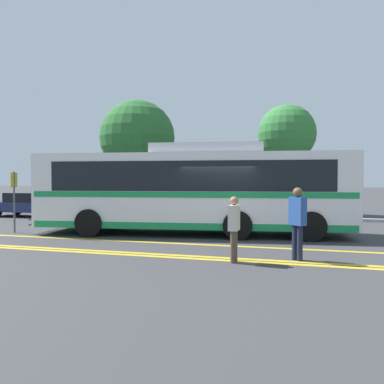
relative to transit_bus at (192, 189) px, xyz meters
name	(u,v)px	position (x,y,z in m)	size (l,w,h in m)	color
ground_plane	(222,236)	(1.20, -0.26, -1.72)	(220.00, 220.00, 0.00)	#38383A
lane_strip_0	(174,243)	(-0.01, -2.20, -1.72)	(0.20, 31.54, 0.01)	gold
lane_strip_1	(153,254)	(-0.01, -4.01, -1.72)	(0.20, 31.54, 0.01)	gold
lane_strip_2	(149,256)	(-0.01, -4.31, -1.72)	(0.20, 31.54, 0.01)	gold
curb_strip	(223,216)	(-0.01, 6.40, -1.65)	(39.54, 0.36, 0.15)	#99999E
transit_bus	(192,189)	(0.00, 0.00, 0.00)	(12.04, 3.99, 3.37)	white
parked_car_0	(28,204)	(-10.77, 4.22, -1.04)	(4.61, 1.98, 1.35)	navy
parked_car_1	(115,204)	(-5.40, 4.24, -0.93)	(4.27, 2.02, 1.61)	#9E9EA3
parked_car_2	(214,207)	(-0.07, 4.28, -0.97)	(4.13, 2.22, 1.53)	#4C3823
pedestrian_1	(234,225)	(2.29, -4.45, -0.80)	(0.25, 0.43, 1.63)	brown
pedestrian_2	(297,219)	(3.80, -3.81, -0.66)	(0.46, 0.45, 1.85)	#191E38
bus_stop_sign	(14,194)	(-6.78, -1.46, -0.22)	(0.08, 0.40, 2.38)	#59595E
tree_1	(137,138)	(-5.82, 8.16, 2.99)	(4.67, 4.67, 7.05)	#513823
tree_2	(287,134)	(3.23, 9.66, 3.11)	(3.45, 3.45, 6.59)	#513823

